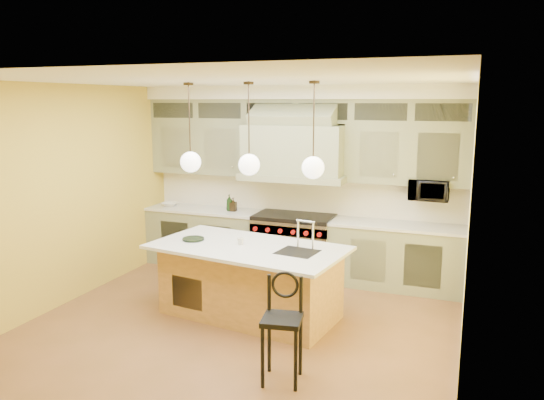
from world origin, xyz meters
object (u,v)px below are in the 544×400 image
at_px(counter_stool, 283,322).
at_px(microwave, 429,190).
at_px(range, 294,245).
at_px(kitchen_island, 250,280).

height_order(counter_stool, microwave, microwave).
bearing_deg(range, microwave, 3.12).
bearing_deg(counter_stool, range, 96.85).
xyz_separation_m(range, kitchen_island, (-0.01, -1.70, -0.01)).
relative_size(counter_stool, microwave, 1.95).
height_order(range, counter_stool, counter_stool).
bearing_deg(microwave, kitchen_island, -137.42).
distance_m(range, microwave, 2.18).
bearing_deg(counter_stool, kitchen_island, 114.54).
bearing_deg(range, counter_stool, -73.56).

